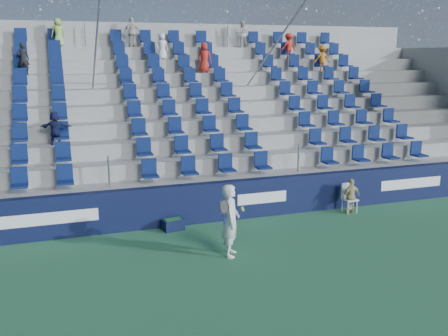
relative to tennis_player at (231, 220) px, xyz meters
name	(u,v)px	position (x,y,z in m)	size (l,w,h in m)	color
ground	(253,260)	(0.40, -0.49, -0.92)	(70.00, 70.00, 0.00)	#2D6A43
sponsor_wall	(214,202)	(0.40, 2.66, -0.32)	(24.00, 0.32, 1.20)	#0E1436
grandstand	(174,128)	(0.40, 7.75, 1.22)	(24.00, 8.17, 6.63)	#9D9D98
tennis_player	(231,220)	(0.00, 0.00, 0.00)	(0.73, 0.79, 1.83)	silver
line_judge_chair	(348,196)	(4.73, 2.16, -0.39)	(0.44, 0.45, 0.93)	white
line_judge	(351,196)	(4.73, 2.01, -0.36)	(0.65, 0.27, 1.12)	tan
ball_bin	(173,224)	(-0.95, 2.26, -0.74)	(0.63, 0.47, 0.33)	black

